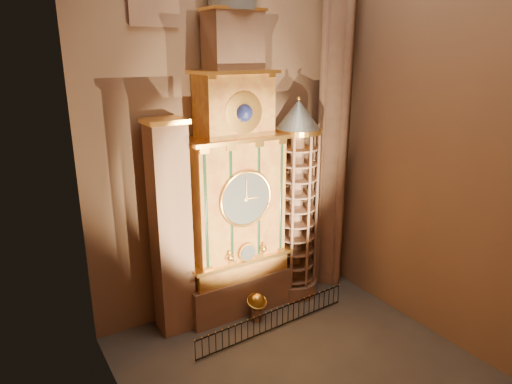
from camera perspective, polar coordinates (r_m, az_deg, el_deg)
floor at (r=21.40m, az=4.58°, el=-20.07°), size 14.00×14.00×0.00m
wall_back at (r=22.19m, az=-4.09°, el=12.17°), size 22.00×0.00×22.00m
wall_left at (r=14.10m, az=-18.18°, el=8.44°), size 0.00×22.00×22.00m
wall_right at (r=22.05m, az=20.45°, el=11.12°), size 0.00×22.00×22.00m
astronomical_clock at (r=22.11m, az=-2.60°, el=0.75°), size 5.60×2.41×16.70m
portrait_tower at (r=21.28m, az=-10.61°, el=-4.57°), size 1.80×1.60×10.20m
stair_turret at (r=24.14m, az=5.02°, el=-1.37°), size 2.50×2.50×10.80m
gothic_pier at (r=24.84m, az=9.90°, el=12.51°), size 2.04×2.04×22.00m
celestial_globe at (r=23.38m, az=0.11°, el=-13.84°), size 1.11×1.06×1.46m
iron_railing at (r=22.83m, az=2.30°, el=-15.65°), size 8.52×0.49×1.03m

